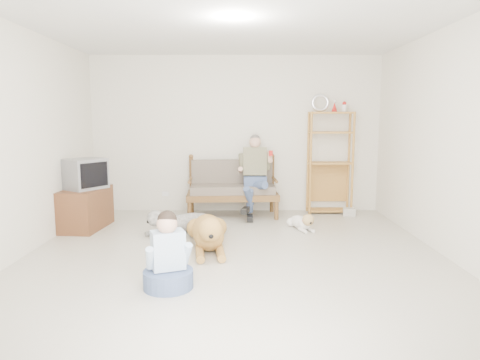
{
  "coord_description": "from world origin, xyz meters",
  "views": [
    {
      "loc": [
        0.06,
        -4.74,
        1.62
      ],
      "look_at": [
        0.07,
        1.0,
        0.8
      ],
      "focal_mm": 32.0,
      "sensor_mm": 36.0,
      "label": 1
    }
  ],
  "objects_px": {
    "tv_stand": "(85,209)",
    "golden_retriever": "(208,232)",
    "loveseat": "(233,187)",
    "etagere": "(330,162)"
  },
  "relations": [
    {
      "from": "tv_stand",
      "to": "golden_retriever",
      "type": "relative_size",
      "value": 0.57
    },
    {
      "from": "loveseat",
      "to": "golden_retriever",
      "type": "xyz_separation_m",
      "value": [
        -0.28,
        -1.84,
        -0.28
      ]
    },
    {
      "from": "loveseat",
      "to": "etagere",
      "type": "distance_m",
      "value": 1.73
    },
    {
      "from": "loveseat",
      "to": "etagere",
      "type": "xyz_separation_m",
      "value": [
        1.67,
        0.19,
        0.41
      ]
    },
    {
      "from": "etagere",
      "to": "golden_retriever",
      "type": "height_order",
      "value": "etagere"
    },
    {
      "from": "etagere",
      "to": "tv_stand",
      "type": "relative_size",
      "value": 2.15
    },
    {
      "from": "loveseat",
      "to": "etagere",
      "type": "bearing_deg",
      "value": 3.64
    },
    {
      "from": "loveseat",
      "to": "tv_stand",
      "type": "height_order",
      "value": "loveseat"
    },
    {
      "from": "loveseat",
      "to": "tv_stand",
      "type": "xyz_separation_m",
      "value": [
        -2.18,
        -0.88,
        -0.19
      ]
    },
    {
      "from": "loveseat",
      "to": "tv_stand",
      "type": "relative_size",
      "value": 1.62
    }
  ]
}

